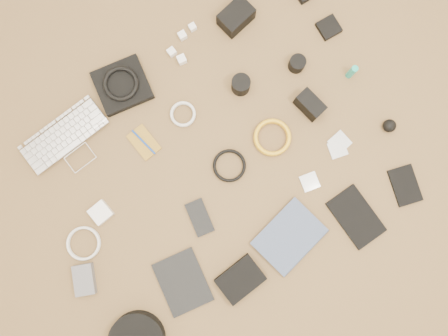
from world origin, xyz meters
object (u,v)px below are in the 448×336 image
dslr_camera (236,17)px  phone (200,218)px  paperback (307,254)px  laptop (72,145)px  tablet (183,282)px

dslr_camera → phone: (-0.49, -0.60, -0.03)m
phone → paperback: bearing=-41.4°
laptop → tablet: bearing=-88.0°
dslr_camera → tablet: 1.02m
laptop → paperback: size_ratio=1.39×
tablet → dslr_camera: bearing=54.6°
laptop → phone: (0.29, -0.47, -0.01)m
tablet → phone: bearing=51.4°
dslr_camera → paperback: dslr_camera is taller
laptop → phone: bearing=-67.0°
dslr_camera → laptop: bearing=174.8°
phone → tablet: bearing=-127.3°
tablet → paperback: paperback is taller
paperback → phone: bearing=26.0°
dslr_camera → tablet: (-0.66, -0.78, -0.03)m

